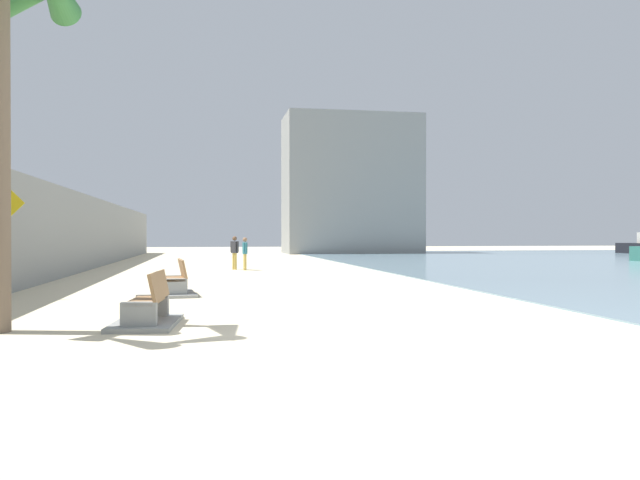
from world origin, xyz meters
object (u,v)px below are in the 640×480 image
at_px(bench_far, 175,286).
at_px(person_walking, 235,250).
at_px(pedestrian_sign, 7,229).
at_px(bench_near, 148,312).
at_px(person_standing, 245,251).

bearing_deg(bench_far, person_walking, 80.32).
height_order(bench_far, pedestrian_sign, pedestrian_sign).
bearing_deg(bench_near, person_walking, 82.75).
bearing_deg(person_standing, bench_near, -98.90).
xyz_separation_m(bench_far, person_walking, (2.16, 12.66, 0.68)).
xyz_separation_m(bench_near, pedestrian_sign, (-3.95, 5.44, 1.56)).
height_order(bench_far, person_standing, person_standing).
xyz_separation_m(bench_near, person_walking, (2.36, 18.57, 0.68)).
xyz_separation_m(person_standing, pedestrian_sign, (-6.76, -12.56, 0.91)).
bearing_deg(pedestrian_sign, bench_near, -54.03).
bearing_deg(person_walking, bench_near, -97.25).
xyz_separation_m(bench_far, pedestrian_sign, (-4.15, -0.47, 1.56)).
distance_m(person_standing, pedestrian_sign, 14.29).
bearing_deg(person_walking, bench_far, -99.68).
height_order(bench_near, person_standing, person_standing).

